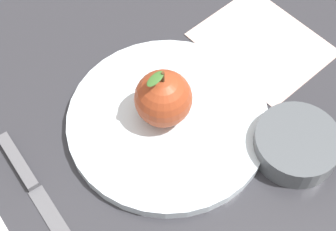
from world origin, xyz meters
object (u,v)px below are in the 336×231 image
at_px(apple, 164,100).
at_px(knife, 32,185).
at_px(linen_napkin, 262,43).
at_px(dinner_plate, 168,120).
at_px(side_bowl, 297,143).

distance_m(apple, knife, 0.18).
bearing_deg(linen_napkin, dinner_plate, 12.61).
bearing_deg(knife, apple, 177.47).
bearing_deg(side_bowl, dinner_plate, -46.54).
bearing_deg(linen_napkin, apple, 11.15).
bearing_deg(linen_napkin, side_bowl, 64.81).
xyz_separation_m(dinner_plate, linen_napkin, (-0.18, -0.04, -0.01)).
relative_size(dinner_plate, side_bowl, 2.45).
height_order(dinner_plate, apple, apple).
height_order(dinner_plate, knife, dinner_plate).
bearing_deg(dinner_plate, apple, -64.41).
xyz_separation_m(apple, linen_napkin, (-0.18, -0.04, -0.05)).
distance_m(dinner_plate, apple, 0.04).
distance_m(dinner_plate, linen_napkin, 0.19).
bearing_deg(apple, linen_napkin, -168.85).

